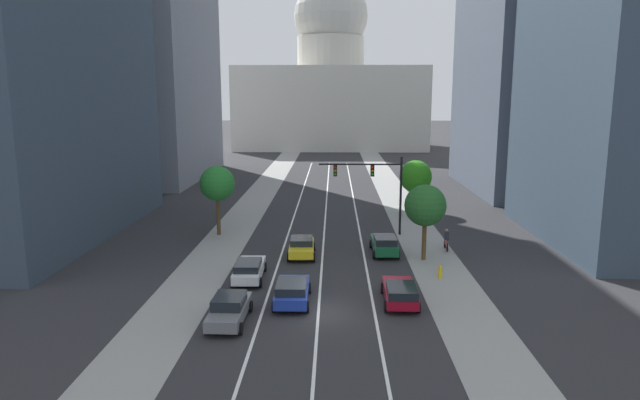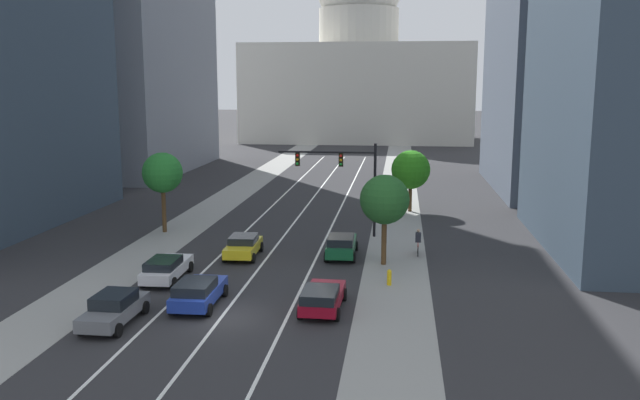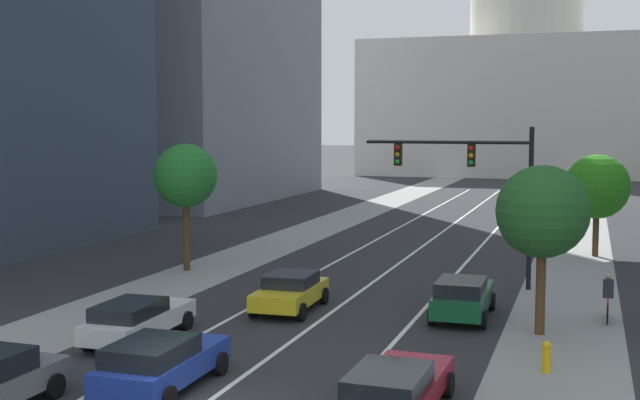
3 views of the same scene
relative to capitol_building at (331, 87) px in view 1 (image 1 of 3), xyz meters
The scene contains 20 objects.
ground_plane 61.66m from the capitol_building, 90.00° to the right, with size 400.00×400.00×0.00m, color #2B2B2D.
sidewalk_left 67.04m from the capitol_building, 97.20° to the right, with size 3.88×130.00×0.01m, color gray.
sidewalk_right 67.04m from the capitol_building, 82.80° to the right, with size 3.88×130.00×0.01m, color gray.
lane_stripe_left 76.41m from the capitol_building, 92.39° to the right, with size 0.16×90.00×0.01m, color white.
lane_stripe_center 76.35m from the capitol_building, 90.00° to the right, with size 0.16×90.00×0.01m, color white.
lane_stripe_right 76.41m from the capitol_building, 87.61° to the right, with size 0.16×90.00×0.01m, color white.
office_tower_far_right 64.94m from the capitol_building, 63.64° to the right, with size 21.28×25.07×46.40m.
capitol_building is the anchor object (origin of this frame).
car_crimson 99.84m from the capitol_building, 87.28° to the right, with size 2.09×4.56×1.36m.
car_blue 99.75m from the capitol_building, 90.91° to the right, with size 2.11×4.51×1.44m.
car_gray 102.69m from the capitol_building, 92.65° to the right, with size 2.00×4.52×1.48m.
car_green 89.43m from the capitol_building, 86.95° to the right, with size 2.02×4.57×1.50m.
car_yellow 90.06m from the capitol_building, 91.01° to the right, with size 2.13×4.29×1.39m.
car_white 95.74m from the capitol_building, 92.84° to the right, with size 2.05×4.81×1.37m.
traffic_signal_mast 82.94m from the capitol_building, 86.94° to the right, with size 7.14×0.39×6.81m.
fire_hydrant 95.40m from the capitol_building, 85.21° to the right, with size 0.26×0.35×0.91m.
cyclist 88.72m from the capitol_building, 83.70° to the right, with size 0.36×1.70×1.72m.
street_tree_near_left 83.74m from the capitol_building, 96.31° to the right, with size 2.99×2.99×6.01m.
street_tree_far_right 90.68m from the capitol_building, 85.25° to the right, with size 3.04×3.04×5.61m.
street_tree_near_right 73.60m from the capitol_building, 82.68° to the right, with size 3.35×3.35×5.36m.
Camera 1 is at (0.83, -29.75, 11.95)m, focal length 31.47 mm.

